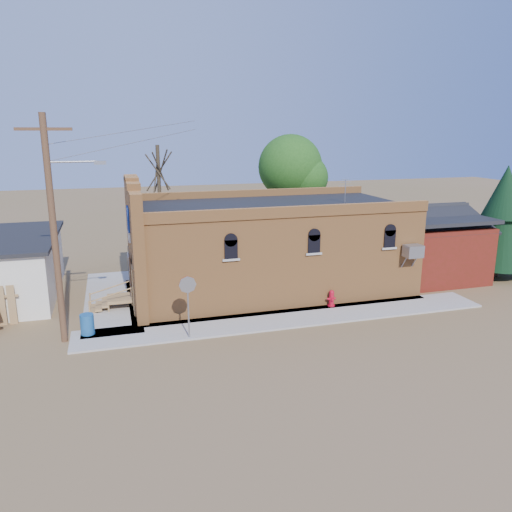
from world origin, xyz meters
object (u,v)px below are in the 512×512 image
object	(u,v)px
fire_hydrant	(331,298)
stop_sign	(188,291)
brick_bar	(264,247)
trash_barrel	(87,324)
utility_pole	(55,226)

from	to	relation	value
fire_hydrant	stop_sign	size ratio (longest dim) A/B	0.31
brick_bar	trash_barrel	bearing A→B (deg)	-155.93
brick_bar	fire_hydrant	bearing A→B (deg)	-58.37
brick_bar	trash_barrel	distance (m)	9.96
stop_sign	trash_barrel	world-z (taller)	stop_sign
brick_bar	stop_sign	world-z (taller)	brick_bar
fire_hydrant	stop_sign	bearing A→B (deg)	-141.30
brick_bar	stop_sign	xyz separation A→B (m)	(-4.92, -5.49, -0.25)
stop_sign	trash_barrel	distance (m)	4.57
brick_bar	utility_pole	bearing A→B (deg)	-156.31
utility_pole	fire_hydrant	size ratio (longest dim) A/B	11.14
fire_hydrant	trash_barrel	bearing A→B (deg)	-153.79
utility_pole	fire_hydrant	bearing A→B (deg)	2.83
brick_bar	stop_sign	size ratio (longest dim) A/B	6.26
utility_pole	stop_sign	bearing A→B (deg)	-13.85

